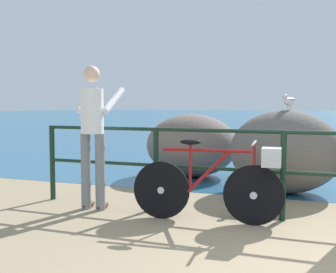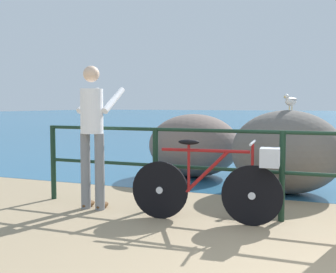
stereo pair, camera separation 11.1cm
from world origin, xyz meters
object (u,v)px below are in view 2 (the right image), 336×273
Objects in this scene: person_at_railing at (93,130)px; breakwater_boulder_left at (194,145)px; breakwater_boulder_main at (286,152)px; seagull at (291,101)px; bicycle at (218,181)px.

person_at_railing reaches higher than breakwater_boulder_left.
seagull is (0.04, 0.04, 0.75)m from breakwater_boulder_main.
person_at_railing is 5.34× the size of seagull.
breakwater_boulder_main is 1.95m from breakwater_boulder_left.
person_at_railing is at bearing -23.48° from seagull.
bicycle is 1.70m from person_at_railing.
bicycle is at bearing 9.45° from seagull.
bicycle is at bearing -105.25° from breakwater_boulder_main.
person_at_railing is 1.08× the size of breakwater_boulder_left.
breakwater_boulder_left is at bearing 108.28° from bicycle.
person_at_railing is at bearing -139.07° from breakwater_boulder_main.
seagull is (0.56, 1.96, 0.90)m from bicycle.
breakwater_boulder_left is at bearing 152.25° from breakwater_boulder_main.
bicycle is 1.99m from breakwater_boulder_main.
breakwater_boulder_main is at bearing 69.90° from bicycle.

